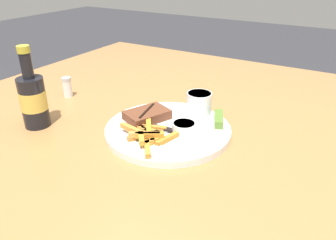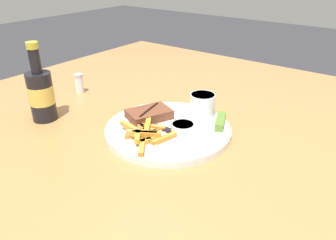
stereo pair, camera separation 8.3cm
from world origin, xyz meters
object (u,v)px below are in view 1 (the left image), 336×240
Objects in this scene: coleslaw_cup at (199,102)px; knife_utensil at (150,126)px; salt_shaker at (67,87)px; dipping_sauce_cup at (184,127)px; pickle_spear at (219,119)px; beer_bottle at (33,99)px; dinner_plate at (168,130)px; steak_portion at (147,115)px; fork_utensil at (160,143)px.

knife_utensil is at bearing 151.96° from coleslaw_cup.
knife_utensil is 0.38m from salt_shaker.
pickle_spear is at bearing -30.65° from dipping_sauce_cup.
coleslaw_cup is 0.08m from pickle_spear.
knife_utensil is 0.76× the size of beer_bottle.
beer_bottle is (-0.23, 0.43, 0.05)m from pickle_spear.
pickle_spear is 0.49m from beer_bottle.
dinner_plate is 1.48× the size of beer_bottle.
coleslaw_cup is 0.80× the size of pickle_spear.
salt_shaker is at bearing 98.21° from coleslaw_cup.
knife_utensil is at bearing -67.84° from beer_bottle.
dipping_sauce_cup is (-0.00, -0.05, 0.02)m from dinner_plate.
knife_utensil is (-0.02, 0.09, -0.01)m from dipping_sauce_cup.
steak_portion is at bearing 134.77° from coleslaw_cup.
dipping_sauce_cup is 0.08m from fork_utensil.
steak_portion is at bearing -51.88° from knife_utensil.
dipping_sauce_cup is 0.11m from pickle_spear.
fork_utensil is at bearing -80.41° from beer_bottle.
steak_portion reaches higher than dinner_plate.
fork_utensil is 0.45m from salt_shaker.
beer_bottle is at bearing 113.40° from dinner_plate.
dipping_sauce_cup is 0.09m from knife_utensil.
fork_utensil is (-0.08, 0.02, -0.01)m from dipping_sauce_cup.
dipping_sauce_cup is 0.93× the size of salt_shaker.
steak_portion is 0.30m from beer_bottle.
dipping_sauce_cup is at bearing 149.35° from pickle_spear.
knife_utensil is at bearing 121.63° from dinner_plate.
coleslaw_cup is at bearing 73.11° from pickle_spear.
steak_portion is at bearing 28.78° from fork_utensil.
coleslaw_cup is 0.42× the size of knife_utensil.
salt_shaker reaches higher than pickle_spear.
dinner_plate is 0.05m from knife_utensil.
beer_bottle is at bearing -156.92° from salt_shaker.
pickle_spear is 0.66× the size of fork_utensil.
dipping_sauce_cup reaches higher than dinner_plate.
knife_utensil is at bearing -101.25° from salt_shaker.
dipping_sauce_cup is (-0.01, -0.12, 0.00)m from steak_portion.
coleslaw_cup is 0.12m from dipping_sauce_cup.
beer_bottle reaches higher than salt_shaker.
pickle_spear is at bearing -41.59° from fork_utensil.
steak_portion reaches higher than fork_utensil.
coleslaw_cup is 0.44m from beer_bottle.
knife_utensil reaches higher than fork_utensil.
steak_portion is 0.15m from coleslaw_cup.
pickle_spear reaches higher than knife_utensil.
dinner_plate is 0.09m from fork_utensil.
salt_shaker is (0.19, 0.08, -0.04)m from beer_bottle.
dipping_sauce_cup reaches higher than pickle_spear.
coleslaw_cup is 1.14× the size of dipping_sauce_cup.
salt_shaker is at bearing 94.81° from pickle_spear.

